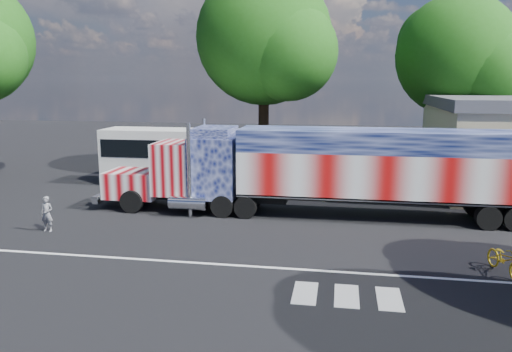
% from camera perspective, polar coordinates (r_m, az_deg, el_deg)
% --- Properties ---
extents(ground, '(100.00, 100.00, 0.00)m').
position_cam_1_polar(ground, '(19.86, -1.48, -7.03)').
color(ground, black).
extents(lane_markings, '(30.00, 2.67, 0.01)m').
position_cam_1_polar(lane_markings, '(16.10, 1.95, -11.44)').
color(lane_markings, silver).
rests_on(lane_markings, ground).
extents(semi_truck, '(19.98, 3.16, 4.26)m').
position_cam_1_polar(semi_truck, '(22.72, 8.32, 0.87)').
color(semi_truck, black).
rests_on(semi_truck, ground).
extents(coach_bus, '(11.22, 2.61, 3.26)m').
position_cam_1_polar(coach_bus, '(29.40, -6.72, 2.22)').
color(coach_bus, silver).
rests_on(coach_bus, ground).
extents(woman, '(0.55, 0.38, 1.46)m').
position_cam_1_polar(woman, '(22.17, -22.79, -4.01)').
color(woman, slate).
rests_on(woman, ground).
extents(bicycle, '(1.14, 1.98, 0.98)m').
position_cam_1_polar(bicycle, '(18.01, 26.57, -8.51)').
color(bicycle, gold).
rests_on(bicycle, ground).
extents(tree_n_mid, '(9.37, 8.93, 13.33)m').
position_cam_1_polar(tree_n_mid, '(34.09, 1.15, 15.49)').
color(tree_n_mid, black).
rests_on(tree_n_mid, ground).
extents(tree_ne_a, '(8.19, 7.80, 11.56)m').
position_cam_1_polar(tree_ne_a, '(35.72, 22.19, 12.56)').
color(tree_ne_a, black).
rests_on(tree_ne_a, ground).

